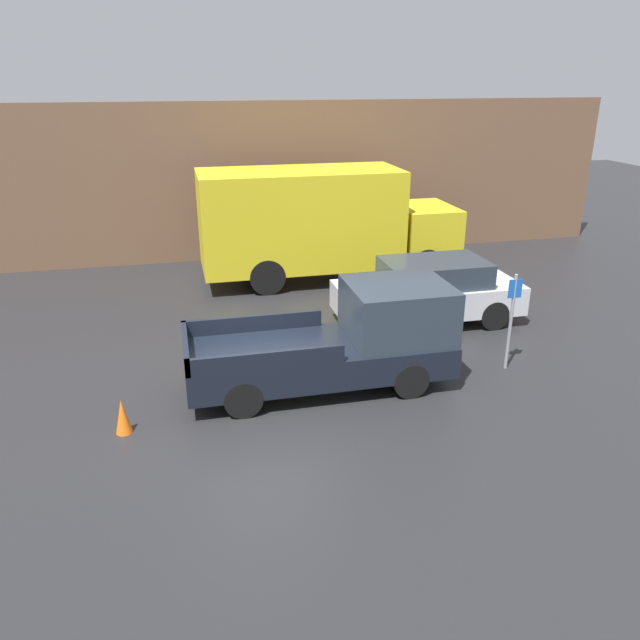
# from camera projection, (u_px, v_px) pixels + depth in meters

# --- Properties ---
(ground_plane) EXTENTS (60.00, 60.00, 0.00)m
(ground_plane) POSITION_uv_depth(u_px,v_px,m) (261.00, 401.00, 12.16)
(ground_plane) COLOR #232326
(building_wall) EXTENTS (28.00, 0.15, 5.14)m
(building_wall) POSITION_uv_depth(u_px,v_px,m) (213.00, 184.00, 20.45)
(building_wall) COLOR brown
(building_wall) RESTS_ON ground
(pickup_truck) EXTENTS (5.28, 1.98, 2.05)m
(pickup_truck) POSITION_uv_depth(u_px,v_px,m) (346.00, 340.00, 12.53)
(pickup_truck) COLOR black
(pickup_truck) RESTS_ON ground
(car) EXTENTS (4.64, 1.87, 1.62)m
(car) POSITION_uv_depth(u_px,v_px,m) (429.00, 291.00, 15.70)
(car) COLOR silver
(car) RESTS_ON ground
(delivery_truck) EXTENTS (7.78, 2.48, 3.33)m
(delivery_truck) POSITION_uv_depth(u_px,v_px,m) (318.00, 221.00, 18.74)
(delivery_truck) COLOR gold
(delivery_truck) RESTS_ON ground
(parking_sign) EXTENTS (0.30, 0.07, 2.12)m
(parking_sign) POSITION_uv_depth(u_px,v_px,m) (511.00, 316.00, 13.06)
(parking_sign) COLOR gray
(parking_sign) RESTS_ON ground
(traffic_cone) EXTENTS (0.29, 0.29, 0.65)m
(traffic_cone) POSITION_uv_depth(u_px,v_px,m) (123.00, 416.00, 10.98)
(traffic_cone) COLOR orange
(traffic_cone) RESTS_ON ground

